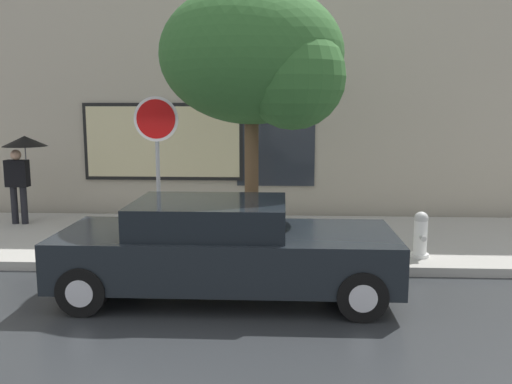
{
  "coord_description": "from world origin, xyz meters",
  "views": [
    {
      "loc": [
        1.76,
        -7.32,
        2.65
      ],
      "look_at": [
        1.31,
        1.8,
        1.2
      ],
      "focal_mm": 38.24,
      "sensor_mm": 36.0,
      "label": 1
    }
  ],
  "objects_px": {
    "pedestrian_with_umbrella": "(22,155)",
    "stop_sign": "(157,143)",
    "parked_car": "(224,248)",
    "street_tree": "(260,60)",
    "fire_hydrant": "(421,235)"
  },
  "relations": [
    {
      "from": "pedestrian_with_umbrella",
      "to": "street_tree",
      "type": "distance_m",
      "value": 5.84
    },
    {
      "from": "parked_car",
      "to": "stop_sign",
      "type": "bearing_deg",
      "value": 126.16
    },
    {
      "from": "parked_car",
      "to": "stop_sign",
      "type": "height_order",
      "value": "stop_sign"
    },
    {
      "from": "stop_sign",
      "to": "pedestrian_with_umbrella",
      "type": "bearing_deg",
      "value": 149.19
    },
    {
      "from": "fire_hydrant",
      "to": "pedestrian_with_umbrella",
      "type": "height_order",
      "value": "pedestrian_with_umbrella"
    },
    {
      "from": "pedestrian_with_umbrella",
      "to": "street_tree",
      "type": "relative_size",
      "value": 0.42
    },
    {
      "from": "fire_hydrant",
      "to": "street_tree",
      "type": "bearing_deg",
      "value": -179.0
    },
    {
      "from": "parked_car",
      "to": "street_tree",
      "type": "bearing_deg",
      "value": 74.37
    },
    {
      "from": "fire_hydrant",
      "to": "street_tree",
      "type": "relative_size",
      "value": 0.17
    },
    {
      "from": "pedestrian_with_umbrella",
      "to": "stop_sign",
      "type": "xyz_separation_m",
      "value": [
        3.34,
        -1.99,
        0.41
      ]
    },
    {
      "from": "fire_hydrant",
      "to": "stop_sign",
      "type": "xyz_separation_m",
      "value": [
        -4.44,
        0.22,
        1.5
      ]
    },
    {
      "from": "street_tree",
      "to": "stop_sign",
      "type": "bearing_deg",
      "value": 171.44
    },
    {
      "from": "stop_sign",
      "to": "fire_hydrant",
      "type": "bearing_deg",
      "value": -2.82
    },
    {
      "from": "street_tree",
      "to": "stop_sign",
      "type": "distance_m",
      "value": 2.23
    },
    {
      "from": "street_tree",
      "to": "fire_hydrant",
      "type": "bearing_deg",
      "value": 1.0
    }
  ]
}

